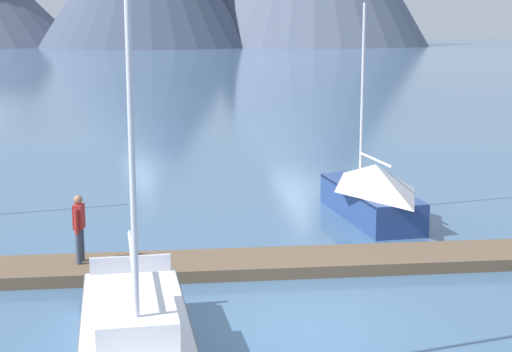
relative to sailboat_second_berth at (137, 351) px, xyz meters
The scene contains 5 objects.
ground_plane 3.98m from the sailboat_second_berth, 28.65° to the left, with size 700.00×700.00×0.00m, color #426689.
dock 6.84m from the sailboat_second_berth, 59.58° to the left, with size 28.44×3.56×0.30m.
sailboat_second_berth is the anchor object (origin of this frame).
sailboat_mid_dock_port 13.15m from the sailboat_second_berth, 54.71° to the left, with size 2.06×6.36×6.73m.
person_on_dock 6.42m from the sailboat_second_berth, 100.86° to the left, with size 0.29×0.58×1.69m.
Camera 1 is at (-3.65, -14.53, 5.99)m, focal length 54.88 mm.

